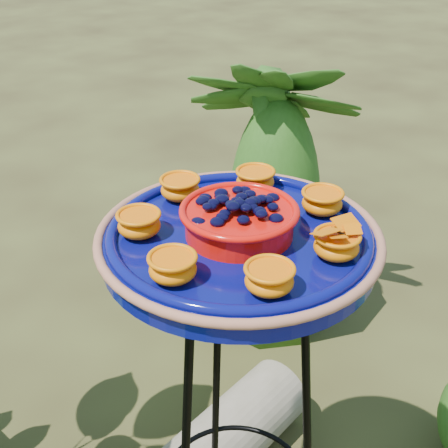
{
  "coord_description": "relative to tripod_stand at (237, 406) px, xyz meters",
  "views": [
    {
      "loc": [
        -0.58,
        -0.68,
        1.36
      ],
      "look_at": [
        -0.06,
        -0.06,
        0.89
      ],
      "focal_mm": 50.0,
      "sensor_mm": 36.0,
      "label": 1
    }
  ],
  "objects": [
    {
      "name": "driftwood_log",
      "position": [
        0.14,
        0.23,
        -0.41
      ],
      "size": [
        0.55,
        0.27,
        0.18
      ],
      "primitive_type": "cylinder",
      "rotation": [
        0.0,
        1.57,
        0.17
      ],
      "color": "gray",
      "rests_on": "ground"
    },
    {
      "name": "feeder_dish",
      "position": [
        0.0,
        -0.0,
        0.36
      ],
      "size": [
        0.55,
        0.55,
        0.1
      ],
      "rotation": [
        0.0,
        0.0,
        -0.4
      ],
      "color": "#070B5A",
      "rests_on": "tripod_stand"
    },
    {
      "name": "tripod_stand",
      "position": [
        0.0,
        0.0,
        0.0
      ],
      "size": [
        0.39,
        0.39,
        0.83
      ],
      "rotation": [
        0.0,
        0.0,
        -0.4
      ],
      "color": "black",
      "rests_on": "ground"
    },
    {
      "name": "shrub_back_right",
      "position": [
        0.68,
        0.61,
        -0.04
      ],
      "size": [
        0.73,
        0.73,
        0.92
      ],
      "primitive_type": "imported",
      "rotation": [
        0.0,
        0.0,
        2.32
      ],
      "color": "#275115",
      "rests_on": "ground"
    }
  ]
}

